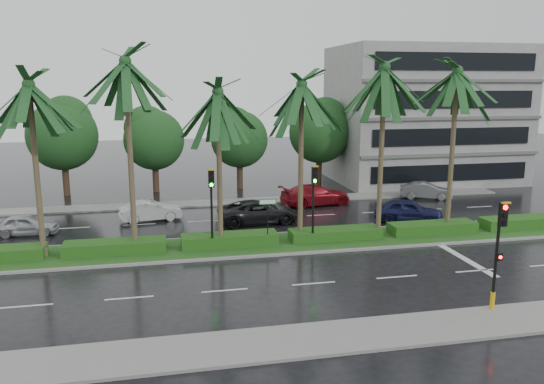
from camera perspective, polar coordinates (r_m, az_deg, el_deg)
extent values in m
plane|color=black|center=(28.68, 1.70, -6.24)|extent=(120.00, 120.00, 0.00)
cube|color=slate|center=(19.60, 8.91, -14.98)|extent=(40.00, 2.40, 0.12)
cube|color=slate|center=(40.03, -2.31, -0.99)|extent=(40.00, 2.00, 0.12)
cube|color=gray|center=(29.59, 1.25, -5.53)|extent=(36.00, 4.00, 0.14)
cube|color=#194416|center=(29.57, 1.25, -5.39)|extent=(35.60, 3.70, 0.02)
cube|color=#174F16|center=(28.89, -16.51, -5.66)|extent=(5.20, 1.40, 0.60)
cube|color=#174F16|center=(28.97, -4.56, -5.15)|extent=(5.20, 1.40, 0.60)
cube|color=#174F16|center=(30.27, 6.81, -4.46)|extent=(5.20, 1.40, 0.60)
cube|color=#174F16|center=(32.64, 16.86, -3.70)|extent=(5.20, 1.40, 0.60)
cube|color=#174F16|center=(35.87, 25.33, -2.97)|extent=(5.20, 1.40, 0.60)
cube|color=silver|center=(35.97, -26.92, -3.81)|extent=(2.00, 0.12, 0.01)
cube|color=silver|center=(23.92, -24.88, -11.06)|extent=(2.00, 0.12, 0.01)
cube|color=silver|center=(35.11, -20.61, -3.63)|extent=(2.00, 0.12, 0.01)
cube|color=silver|center=(23.31, -15.10, -10.94)|extent=(2.00, 0.12, 0.01)
cube|color=silver|center=(34.70, -14.07, -3.40)|extent=(2.00, 0.12, 0.01)
cube|color=silver|center=(23.38, -5.11, -10.50)|extent=(2.00, 0.12, 0.01)
cube|color=silver|center=(34.75, -7.46, -3.13)|extent=(2.00, 0.12, 0.01)
cube|color=silver|center=(24.13, 4.51, -9.77)|extent=(2.00, 0.12, 0.01)
cube|color=silver|center=(35.26, -0.96, -2.81)|extent=(2.00, 0.12, 0.01)
cube|color=silver|center=(25.48, 13.28, -8.87)|extent=(2.00, 0.12, 0.01)
cube|color=silver|center=(36.20, 5.28, -2.48)|extent=(2.00, 0.12, 0.01)
cube|color=silver|center=(27.36, 20.97, -7.91)|extent=(2.00, 0.12, 0.01)
cube|color=silver|center=(37.54, 11.13, -2.14)|extent=(2.00, 0.12, 0.01)
cube|color=silver|center=(39.25, 16.52, -1.80)|extent=(2.00, 0.12, 0.01)
cube|color=silver|center=(41.28, 21.42, -1.49)|extent=(2.00, 0.12, 0.01)
cube|color=silver|center=(29.22, 19.69, -6.59)|extent=(0.40, 6.00, 0.01)
cylinder|color=#493A2A|center=(28.53, -23.99, 1.85)|extent=(0.28, 0.28, 8.60)
cylinder|color=#493A2A|center=(29.43, -23.34, -5.99)|extent=(0.40, 0.40, 0.44)
cylinder|color=#493A2A|center=(27.94, -14.98, 3.44)|extent=(0.28, 0.28, 9.72)
cylinder|color=#493A2A|center=(28.93, -14.50, -5.69)|extent=(0.40, 0.40, 0.44)
cylinder|color=#493A2A|center=(27.96, -5.68, 2.24)|extent=(0.28, 0.28, 8.22)
cylinder|color=#493A2A|center=(28.85, -5.53, -5.41)|extent=(0.40, 0.40, 0.44)
cylinder|color=#493A2A|center=(29.04, 3.12, 3.00)|extent=(0.28, 0.28, 8.60)
cylinder|color=#493A2A|center=(29.92, 3.03, -4.75)|extent=(0.40, 0.40, 0.44)
cylinder|color=#493A2A|center=(30.07, 11.66, 3.96)|extent=(0.28, 0.28, 9.52)
cylinder|color=#493A2A|center=(30.99, 11.32, -4.38)|extent=(0.40, 0.40, 0.44)
cylinder|color=#493A2A|center=(32.39, 18.79, 3.95)|extent=(0.28, 0.28, 9.33)
cylinder|color=#493A2A|center=(33.23, 18.29, -3.67)|extent=(0.40, 0.40, 0.44)
cylinder|color=black|center=(22.36, 22.89, -7.50)|extent=(0.12, 0.12, 3.40)
cube|color=black|center=(21.64, 23.61, -2.25)|extent=(0.30, 0.18, 0.90)
cube|color=gold|center=(21.44, 23.89, -1.07)|extent=(0.34, 0.12, 0.06)
cylinder|color=#FF0C05|center=(21.50, 23.82, -1.53)|extent=(0.18, 0.04, 0.18)
cylinder|color=black|center=(21.56, 23.76, -2.31)|extent=(0.18, 0.04, 0.18)
cylinder|color=black|center=(21.63, 23.69, -3.08)|extent=(0.18, 0.04, 0.18)
cylinder|color=gold|center=(22.81, 22.62, -10.71)|extent=(0.18, 0.18, 0.70)
cube|color=black|center=(22.08, 23.23, -6.40)|extent=(0.22, 0.16, 0.32)
cylinder|color=#FF0C05|center=(22.01, 23.36, -6.47)|extent=(0.12, 0.03, 0.12)
cylinder|color=black|center=(27.92, -6.49, -2.85)|extent=(0.12, 0.12, 3.40)
cube|color=black|center=(27.29, -6.56, 1.43)|extent=(0.30, 0.18, 0.90)
cube|color=gold|center=(27.09, -6.56, 2.38)|extent=(0.34, 0.12, 0.06)
cylinder|color=black|center=(27.14, -6.55, 2.02)|extent=(0.18, 0.04, 0.18)
cylinder|color=black|center=(27.19, -6.54, 1.39)|extent=(0.18, 0.04, 0.18)
cylinder|color=#0CE519|center=(27.24, -6.52, 0.77)|extent=(0.18, 0.04, 0.18)
cylinder|color=black|center=(28.92, 4.43, -2.31)|extent=(0.12, 0.12, 3.40)
cube|color=black|center=(28.31, 4.60, 1.84)|extent=(0.30, 0.18, 0.90)
cube|color=gold|center=(28.12, 4.68, 2.76)|extent=(0.34, 0.12, 0.06)
cylinder|color=black|center=(28.17, 4.66, 2.40)|extent=(0.18, 0.04, 0.18)
cylinder|color=black|center=(28.22, 4.65, 1.80)|extent=(0.18, 0.04, 0.18)
cylinder|color=#0CE519|center=(28.27, 4.64, 1.20)|extent=(0.18, 0.04, 0.18)
cylinder|color=black|center=(28.53, -0.48, -3.29)|extent=(0.06, 0.06, 2.60)
cube|color=#0C5926|center=(28.23, -0.47, -1.05)|extent=(0.95, 0.04, 0.30)
cube|color=white|center=(28.21, -0.46, -1.06)|extent=(0.85, 0.01, 0.22)
cylinder|color=#322717|center=(45.30, -21.29, 1.33)|extent=(0.52, 0.52, 2.65)
sphere|color=#18401C|center=(44.86, -21.61, 5.67)|extent=(5.46, 5.46, 5.46)
sphere|color=#18401C|center=(45.08, -21.65, 7.05)|extent=(4.09, 4.09, 4.09)
cylinder|color=#322717|center=(44.69, -12.40, 1.55)|extent=(0.52, 0.52, 2.37)
sphere|color=#18401C|center=(44.27, -12.57, 5.48)|extent=(4.88, 4.88, 4.88)
sphere|color=#18401C|center=(44.48, -12.62, 6.74)|extent=(3.66, 3.66, 3.66)
cylinder|color=#322717|center=(45.15, -3.48, 1.87)|extent=(0.52, 0.52, 2.32)
sphere|color=#18401C|center=(44.74, -3.53, 5.68)|extent=(4.78, 4.78, 4.78)
sphere|color=#18401C|center=(44.95, -3.60, 6.90)|extent=(3.58, 3.58, 3.58)
cylinder|color=#322717|center=(46.64, 5.06, 2.31)|extent=(0.52, 0.52, 2.57)
sphere|color=#18401C|center=(46.22, 5.14, 6.41)|extent=(5.29, 5.29, 5.29)
sphere|color=#18401C|center=(46.43, 5.05, 7.70)|extent=(3.97, 3.97, 3.97)
cylinder|color=#322717|center=(49.12, 12.91, 2.45)|extent=(0.52, 0.52, 2.44)
sphere|color=#18401C|center=(48.74, 13.08, 6.13)|extent=(5.01, 5.01, 5.01)
sphere|color=#18401C|center=(48.93, 12.98, 7.30)|extent=(3.76, 3.76, 3.76)
cube|color=gray|center=(50.39, 16.05, 8.00)|extent=(16.00, 10.00, 12.00)
imported|color=#B1B2B9|center=(34.43, -24.95, -3.23)|extent=(1.59, 3.66, 1.23)
imported|color=#B8B8B8|center=(35.34, -12.90, -1.99)|extent=(2.03, 4.15, 1.31)
imported|color=black|center=(33.93, -1.44, -2.13)|extent=(2.66, 5.35, 1.45)
imported|color=maroon|center=(39.01, 4.70, -0.30)|extent=(2.90, 5.50, 1.52)
imported|color=#181A48|center=(35.32, 14.43, -1.94)|extent=(3.33, 4.66, 1.47)
imported|color=slate|center=(42.74, 16.21, 0.15)|extent=(2.69, 4.07, 1.27)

